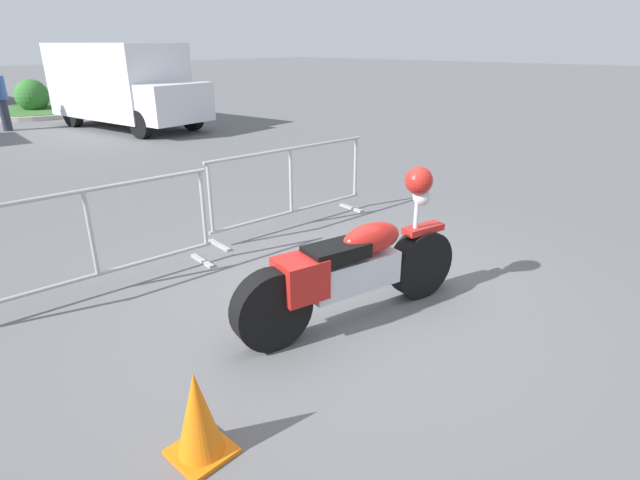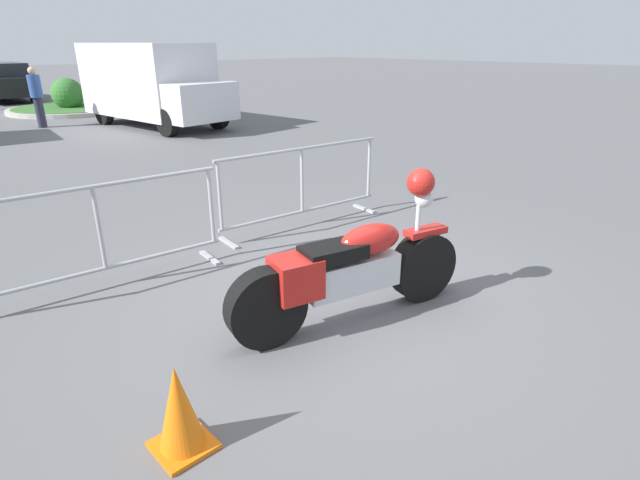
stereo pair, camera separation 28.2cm
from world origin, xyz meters
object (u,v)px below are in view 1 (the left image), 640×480
at_px(crowd_barrier_near, 92,240).
at_px(traffic_cone, 198,415).
at_px(crowd_barrier_far, 291,186).
at_px(delivery_van, 123,83).
at_px(pedestrian, 1,97).
at_px(motorcycle, 354,268).

distance_m(crowd_barrier_near, traffic_cone, 2.58).
bearing_deg(crowd_barrier_far, traffic_cone, -141.90).
height_order(crowd_barrier_near, traffic_cone, crowd_barrier_near).
bearing_deg(traffic_cone, delivery_van, 64.26).
bearing_deg(crowd_barrier_far, crowd_barrier_near, 180.00).
relative_size(crowd_barrier_near, delivery_van, 0.48).
bearing_deg(crowd_barrier_near, traffic_cone, -102.22).
bearing_deg(pedestrian, traffic_cone, 94.63).
distance_m(delivery_van, traffic_cone, 13.40).
xyz_separation_m(motorcycle, crowd_barrier_near, (-1.33, 2.15, 0.06)).
xyz_separation_m(delivery_van, traffic_cone, (-5.80, -12.04, -0.95)).
bearing_deg(delivery_van, crowd_barrier_far, -21.88).
height_order(motorcycle, crowd_barrier_near, motorcycle).
distance_m(motorcycle, pedestrian, 13.75).
distance_m(delivery_van, pedestrian, 3.28).
relative_size(motorcycle, pedestrian, 1.35).
bearing_deg(crowd_barrier_far, motorcycle, -121.65).
xyz_separation_m(motorcycle, traffic_cone, (-1.87, -0.35, -0.21)).
distance_m(crowd_barrier_near, crowd_barrier_far, 2.65).
relative_size(motorcycle, crowd_barrier_far, 0.92).
xyz_separation_m(crowd_barrier_near, delivery_van, (5.26, 9.53, 0.68)).
relative_size(crowd_barrier_far, delivery_van, 0.48).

